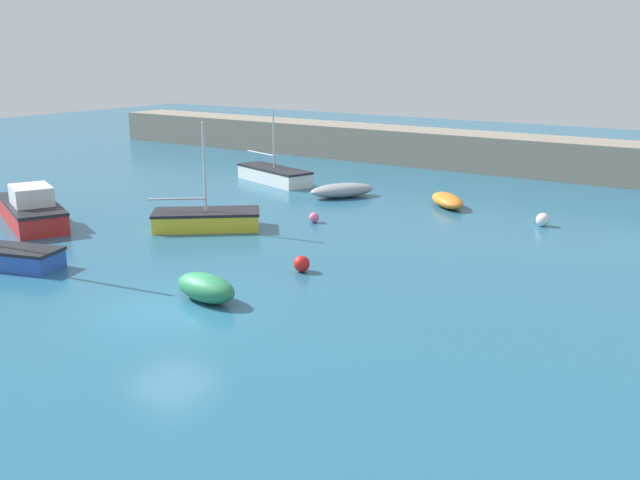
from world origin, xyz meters
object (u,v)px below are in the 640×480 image
Objects in this scene: sailboat_twin_hulled at (206,219)px; cabin_cruiser_white at (32,209)px; mooring_buoy_red at (302,264)px; mooring_buoy_white at (543,220)px; dinghy_near_pier at (206,288)px; sailboat_short_mast at (274,175)px; mooring_buoy_pink at (314,218)px; rowboat_blue_near at (342,190)px; rowboat_white_midwater at (447,200)px.

sailboat_twin_hulled is 7.97m from cabin_cruiser_white.
mooring_buoy_red is 0.99× the size of mooring_buoy_white.
dinghy_near_pier is 9.31m from sailboat_twin_hulled.
sailboat_short_mast is 10.24m from mooring_buoy_pink.
mooring_buoy_red is (5.74, -11.76, -0.08)m from rowboat_blue_near.
dinghy_near_pier is at bearing -110.16° from mooring_buoy_white.
rowboat_blue_near reaches higher than mooring_buoy_pink.
mooring_buoy_red is (11.33, -13.17, -0.16)m from sailboat_short_mast.
mooring_buoy_white is at bearing -148.71° from rowboat_white_midwater.
rowboat_blue_near is 13.09m from mooring_buoy_red.
cabin_cruiser_white is 11.11× the size of mooring_buoy_red.
mooring_buoy_white is (5.68, 15.47, -0.14)m from dinghy_near_pier.
dinghy_near_pier is 0.43× the size of sailboat_short_mast.
rowboat_white_midwater reaches higher than mooring_buoy_pink.
mooring_buoy_white is (11.98, 8.62, -0.13)m from sailboat_twin_hulled.
rowboat_blue_near is (-5.58, -0.91, 0.04)m from rowboat_white_midwater.
cabin_cruiser_white is 12.59m from mooring_buoy_pink.
sailboat_twin_hulled reaches higher than mooring_buoy_white.
cabin_cruiser_white is 14.10m from mooring_buoy_red.
cabin_cruiser_white is 1.76× the size of rowboat_blue_near.
sailboat_twin_hulled is at bearing -49.45° from sailboat_short_mast.
sailboat_short_mast reaches higher than mooring_buoy_pink.
rowboat_blue_near is (-5.04, 15.87, -0.07)m from dinghy_near_pier.
rowboat_blue_near reaches higher than rowboat_white_midwater.
mooring_buoy_red is (0.71, 4.12, -0.15)m from dinghy_near_pier.
sailboat_twin_hulled is at bearing -40.69° from dinghy_near_pier.
mooring_buoy_red is (14.06, 0.97, -0.37)m from cabin_cruiser_white.
dinghy_near_pier is at bearing -73.56° from mooring_buoy_pink.
rowboat_blue_near is 6.25× the size of mooring_buoy_white.
sailboat_short_mast is (-10.63, 17.29, 0.01)m from dinghy_near_pier.
rowboat_blue_near is 8.02× the size of mooring_buoy_pink.
mooring_buoy_white is at bearing 66.36° from mooring_buoy_red.
cabin_cruiser_white is (-13.90, -13.64, 0.34)m from rowboat_white_midwater.
mooring_buoy_white reaches higher than mooring_buoy_red.
sailboat_twin_hulled is 4.80m from mooring_buoy_pink.
dinghy_near_pier is 16.48m from mooring_buoy_white.
dinghy_near_pier is 5.36× the size of mooring_buoy_pink.
mooring_buoy_white is at bearing 11.69° from sailboat_short_mast.
cabin_cruiser_white is 14.40m from sailboat_short_mast.
rowboat_white_midwater is at bearing 15.46° from sailboat_short_mast.
rowboat_white_midwater is 5.30m from mooring_buoy_white.
sailboat_twin_hulled is at bearing 158.70° from mooring_buoy_red.
dinghy_near_pier reaches higher than mooring_buoy_pink.
sailboat_twin_hulled is 8.10× the size of mooring_buoy_white.
rowboat_white_midwater is 7.34m from mooring_buoy_pink.
mooring_buoy_red reaches higher than mooring_buoy_pink.
dinghy_near_pier is 16.65m from rowboat_blue_near.
dinghy_near_pier reaches higher than mooring_buoy_red.
sailboat_twin_hulled is at bearing 101.07° from rowboat_white_midwater.
dinghy_near_pier reaches higher than rowboat_white_midwater.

